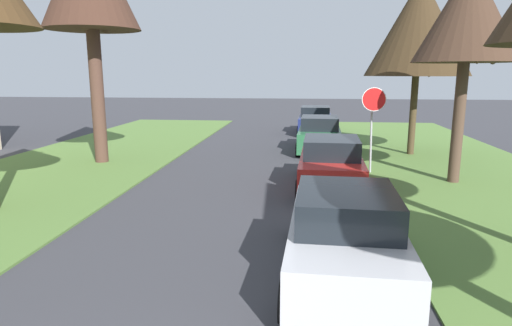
% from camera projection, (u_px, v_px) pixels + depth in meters
% --- Properties ---
extents(stop_sign_far, '(0.81, 0.51, 2.95)m').
position_uv_depth(stop_sign_far, '(373.00, 111.00, 14.96)').
color(stop_sign_far, '#9EA0A5').
rests_on(stop_sign_far, grass_verge_right).
extents(street_tree_right_mid_b, '(3.10, 3.10, 6.67)m').
position_uv_depth(street_tree_right_mid_b, '(468.00, 14.00, 13.03)').
color(street_tree_right_mid_b, '#4D382C').
rests_on(street_tree_right_mid_b, grass_verge_right).
extents(street_tree_right_far, '(4.25, 4.25, 7.26)m').
position_uv_depth(street_tree_right_far, '(419.00, 27.00, 17.83)').
color(street_tree_right_far, '#463723').
rests_on(street_tree_right_far, grass_verge_right).
extents(parked_sedan_silver, '(2.08, 4.46, 1.57)m').
position_uv_depth(parked_sedan_silver, '(344.00, 236.00, 7.52)').
color(parked_sedan_silver, '#BCBCC1').
rests_on(parked_sedan_silver, ground).
extents(parked_sedan_red, '(2.08, 4.46, 1.57)m').
position_uv_depth(parked_sedan_red, '(331.00, 165.00, 13.37)').
color(parked_sedan_red, red).
rests_on(parked_sedan_red, ground).
extents(parked_sedan_green, '(2.08, 4.46, 1.57)m').
position_uv_depth(parked_sedan_green, '(319.00, 135.00, 19.79)').
color(parked_sedan_green, '#28663D').
rests_on(parked_sedan_green, ground).
extents(parked_sedan_navy, '(2.08, 4.46, 1.57)m').
position_uv_depth(parked_sedan_navy, '(315.00, 121.00, 25.72)').
color(parked_sedan_navy, navy).
rests_on(parked_sedan_navy, ground).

